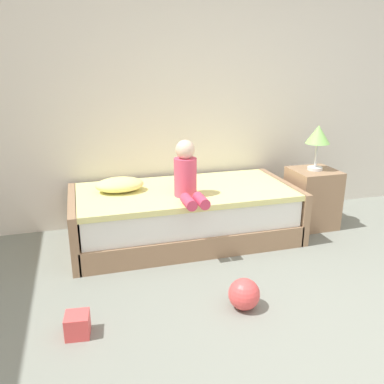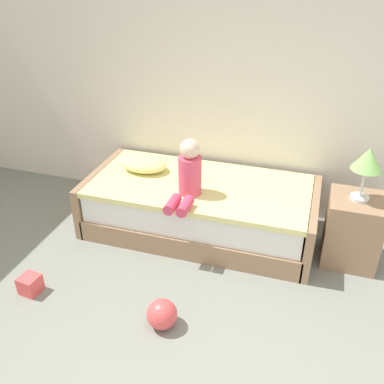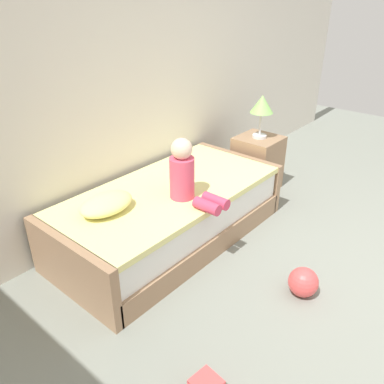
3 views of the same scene
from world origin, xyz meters
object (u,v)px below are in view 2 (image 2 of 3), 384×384
Objects in this scene: nightstand at (352,230)px; child_figure at (188,174)px; toy_block at (30,284)px; bed at (200,207)px; table_lamp at (368,162)px; pillow at (144,164)px; toy_ball at (162,314)px.

child_figure is (-1.39, -0.19, 0.40)m from nightstand.
toy_block is (-2.37, -1.18, -0.23)m from nightstand.
nightstand is at bearing -1.83° from bed.
table_lamp is 2.79m from toy_block.
pillow is at bearing 71.83° from toy_block.
child_figure reaches higher than bed.
toy_block is at bearing -134.64° from child_figure.
child_figure is 0.65m from pillow.
bed is 14.33× the size of toy_block.
toy_ball is (0.13, -1.01, -0.59)m from child_figure.
child_figure is at bearing 97.23° from toy_ball.
nightstand is 1.96m from pillow.
bed is 4.69× the size of table_lamp.
bed is at bearing 178.17° from nightstand.
nightstand is (1.35, -0.04, 0.05)m from bed.
toy_block is (-2.37, -1.18, -0.86)m from table_lamp.
table_lamp is 1.02× the size of pillow.
table_lamp reaches higher than nightstand.
bed is at bearing 178.17° from table_lamp.
bed is at bearing 94.05° from toy_ball.
table_lamp is 1.93m from toy_ball.
nightstand is at bearing 43.54° from toy_ball.
child_figure is at bearing -172.41° from table_lamp.
bed is 1.35m from nightstand.
bed is 1.61m from toy_block.
nightstand is 1.33× the size of table_lamp.
nightstand is at bearing 26.45° from toy_block.
table_lamp is 1.98m from pillow.
child_figure is 1.54m from toy_block.
child_figure is at bearing -30.90° from pillow.
child_figure reaches higher than toy_block.
nightstand is 1.36× the size of pillow.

